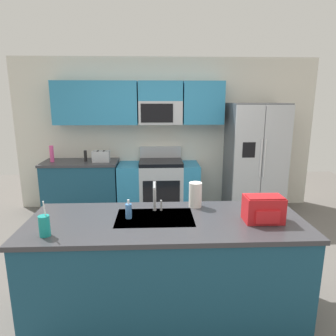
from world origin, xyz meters
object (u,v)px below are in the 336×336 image
object	(u,v)px
pepper_mill	(86,156)
sink_faucet	(155,194)
bottle_pink	(52,154)
soap_dispenser	(129,211)
range_oven	(159,187)
refrigerator	(254,159)
toaster	(101,156)
backpack	(264,208)
drink_cup_teal	(44,226)
paper_towel_roll	(195,195)

from	to	relation	value
pepper_mill	sink_faucet	bearing A→B (deg)	-63.65
bottle_pink	soap_dispenser	size ratio (longest dim) A/B	1.59
range_oven	pepper_mill	distance (m)	1.33
refrigerator	soap_dispenser	xyz separation A→B (m)	(-1.91, -2.41, 0.04)
bottle_pink	pepper_mill	bearing A→B (deg)	1.94
pepper_mill	bottle_pink	world-z (taller)	bottle_pink
toaster	pepper_mill	bearing A→B (deg)	169.36
soap_dispenser	backpack	size ratio (longest dim) A/B	0.53
range_oven	bottle_pink	size ratio (longest dim) A/B	5.03
pepper_mill	soap_dispenser	size ratio (longest dim) A/B	1.07
toaster	sink_faucet	size ratio (longest dim) A/B	0.99
pepper_mill	soap_dispenser	world-z (taller)	pepper_mill
drink_cup_teal	paper_towel_roll	size ratio (longest dim) A/B	1.18
sink_faucet	backpack	distance (m)	0.95
refrigerator	pepper_mill	xyz separation A→B (m)	(-2.83, 0.07, 0.07)
soap_dispenser	toaster	bearing A→B (deg)	105.09
paper_towel_roll	refrigerator	bearing A→B (deg)	59.00
range_oven	backpack	distance (m)	2.80
refrigerator	drink_cup_teal	world-z (taller)	refrigerator
toaster	bottle_pink	world-z (taller)	bottle_pink
sink_faucet	paper_towel_roll	world-z (taller)	sink_faucet
sink_faucet	soap_dispenser	xyz separation A→B (m)	(-0.23, -0.15, -0.10)
range_oven	paper_towel_roll	bearing A→B (deg)	-81.63
drink_cup_teal	soap_dispenser	size ratio (longest dim) A/B	1.66
range_oven	refrigerator	bearing A→B (deg)	-2.55
range_oven	refrigerator	distance (m)	1.69
bottle_pink	range_oven	bearing A→B (deg)	0.68
refrigerator	toaster	xyz separation A→B (m)	(-2.56, 0.02, 0.07)
toaster	refrigerator	bearing A→B (deg)	-0.43
refrigerator	bottle_pink	distance (m)	3.38
refrigerator	paper_towel_roll	xyz separation A→B (m)	(-1.29, -2.15, 0.09)
bottle_pink	paper_towel_roll	bearing A→B (deg)	-46.50
soap_dispenser	backpack	xyz separation A→B (m)	(1.15, -0.12, 0.05)
bottle_pink	backpack	size ratio (longest dim) A/B	0.84
bottle_pink	drink_cup_teal	world-z (taller)	drink_cup_teal
drink_cup_teal	backpack	distance (m)	1.77
pepper_mill	toaster	bearing A→B (deg)	-10.64
range_oven	sink_faucet	xyz separation A→B (m)	(-0.06, -2.34, 0.62)
drink_cup_teal	range_oven	bearing A→B (deg)	72.16
pepper_mill	sink_faucet	distance (m)	2.60
toaster	soap_dispenser	size ratio (longest dim) A/B	1.65
range_oven	toaster	distance (m)	1.10
toaster	pepper_mill	world-z (taller)	same
range_oven	pepper_mill	size ratio (longest dim) A/B	7.48
refrigerator	drink_cup_teal	size ratio (longest dim) A/B	6.55
range_oven	sink_faucet	bearing A→B (deg)	-91.46
drink_cup_teal	soap_dispenser	bearing A→B (deg)	27.71
refrigerator	range_oven	bearing A→B (deg)	177.45
bottle_pink	paper_towel_roll	world-z (taller)	bottle_pink
paper_towel_roll	toaster	bearing A→B (deg)	120.51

